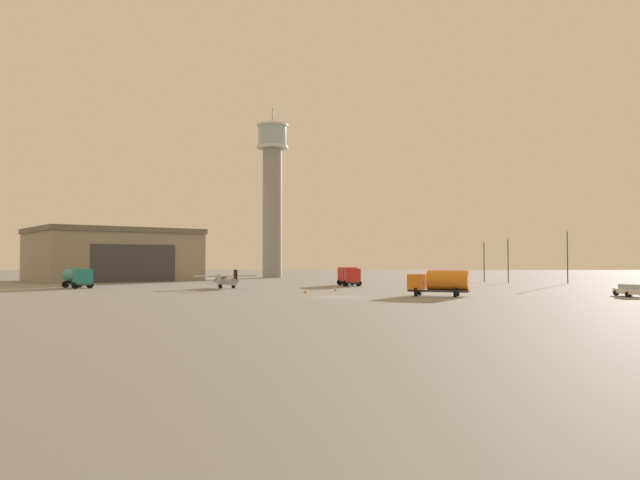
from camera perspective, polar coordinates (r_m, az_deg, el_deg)
name	(u,v)px	position (r m, az deg, el deg)	size (l,w,h in m)	color
ground_plane	(337,297)	(68.66, 1.58, -5.30)	(400.00, 400.00, 0.00)	gray
control_tower	(272,190)	(147.91, -4.44, 4.68)	(7.47, 7.47, 40.71)	gray
hangar	(113,255)	(131.82, -18.65, -1.30)	(38.64, 37.66, 10.43)	gray
airplane_silver	(227,280)	(90.34, -8.64, -3.64)	(8.60, 7.12, 2.78)	#B7BABF
truck_fuel_tanker_orange	(440,282)	(71.32, 11.03, -3.81)	(7.12, 4.55, 2.96)	#38383D
truck_box_red	(349,275)	(99.18, 2.67, -3.28)	(3.88, 7.10, 2.95)	#38383D
truck_fuel_tanker_teal	(77,277)	(97.59, -21.57, -3.17)	(6.12, 6.66, 2.94)	#38383D
car_white	(629,290)	(77.86, 26.72, -4.15)	(2.32, 4.61, 1.37)	white
light_post_west	(484,257)	(119.34, 14.95, -1.55)	(0.44, 0.44, 7.75)	#38383D
light_post_east	(567,252)	(116.70, 21.93, -1.02)	(0.44, 0.44, 9.50)	#38383D
light_post_north	(508,256)	(117.52, 17.02, -1.39)	(0.44, 0.44, 8.31)	#38383D
traffic_cone_near_left	(335,288)	(83.57, 1.44, -4.49)	(0.36, 0.36, 0.60)	black
traffic_cone_near_right	(306,291)	(77.15, -1.35, -4.71)	(0.36, 0.36, 0.60)	black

